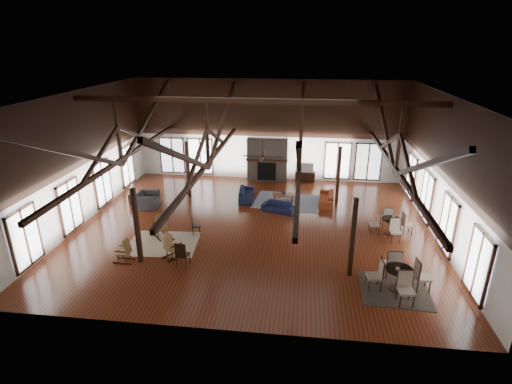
# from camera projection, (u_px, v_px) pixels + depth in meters

# --- Properties ---
(floor) EXTENTS (16.00, 16.00, 0.00)m
(floor) POSITION_uv_depth(u_px,v_px,m) (253.00, 227.00, 18.41)
(floor) COLOR #592C12
(floor) RESTS_ON ground
(ceiling) EXTENTS (16.00, 14.00, 0.02)m
(ceiling) POSITION_uv_depth(u_px,v_px,m) (253.00, 95.00, 16.25)
(ceiling) COLOR black
(ceiling) RESTS_ON wall_back
(wall_back) EXTENTS (16.00, 0.02, 6.00)m
(wall_back) POSITION_uv_depth(u_px,v_px,m) (268.00, 131.00, 23.82)
(wall_back) COLOR silver
(wall_back) RESTS_ON floor
(wall_front) EXTENTS (16.00, 0.02, 6.00)m
(wall_front) POSITION_uv_depth(u_px,v_px,m) (221.00, 241.00, 10.85)
(wall_front) COLOR silver
(wall_front) RESTS_ON floor
(wall_left) EXTENTS (0.02, 14.00, 6.00)m
(wall_left) POSITION_uv_depth(u_px,v_px,m) (80.00, 159.00, 18.22)
(wall_left) COLOR silver
(wall_left) RESTS_ON floor
(wall_right) EXTENTS (0.02, 14.00, 6.00)m
(wall_right) POSITION_uv_depth(u_px,v_px,m) (446.00, 172.00, 16.44)
(wall_right) COLOR silver
(wall_right) RESTS_ON floor
(roof_truss) EXTENTS (15.60, 14.07, 3.14)m
(roof_truss) POSITION_uv_depth(u_px,v_px,m) (253.00, 142.00, 16.96)
(roof_truss) COLOR black
(roof_truss) RESTS_ON wall_back
(post_grid) EXTENTS (8.16, 7.16, 3.05)m
(post_grid) POSITION_uv_depth(u_px,v_px,m) (253.00, 197.00, 17.86)
(post_grid) COLOR black
(post_grid) RESTS_ON floor
(fireplace) EXTENTS (2.50, 0.69, 2.60)m
(fireplace) POSITION_uv_depth(u_px,v_px,m) (267.00, 160.00, 24.13)
(fireplace) COLOR #76685A
(fireplace) RESTS_ON floor
(ceiling_fan) EXTENTS (1.60, 1.60, 0.75)m
(ceiling_fan) POSITION_uv_depth(u_px,v_px,m) (262.00, 156.00, 16.09)
(ceiling_fan) COLOR black
(ceiling_fan) RESTS_ON roof_truss
(sofa_navy_front) EXTENTS (1.78, 1.14, 0.48)m
(sofa_navy_front) POSITION_uv_depth(u_px,v_px,m) (278.00, 207.00, 20.03)
(sofa_navy_front) COLOR #141938
(sofa_navy_front) RESTS_ON floor
(sofa_navy_left) EXTENTS (1.99, 0.92, 0.56)m
(sofa_navy_left) POSITION_uv_depth(u_px,v_px,m) (246.00, 194.00, 21.61)
(sofa_navy_left) COLOR #131A35
(sofa_navy_left) RESTS_ON floor
(sofa_orange) EXTENTS (1.96, 0.89, 0.56)m
(sofa_orange) POSITION_uv_depth(u_px,v_px,m) (326.00, 198.00, 21.10)
(sofa_orange) COLOR #963C1D
(sofa_orange) RESTS_ON floor
(coffee_table) EXTENTS (1.21, 0.76, 0.43)m
(coffee_table) POSITION_uv_depth(u_px,v_px,m) (283.00, 195.00, 21.13)
(coffee_table) COLOR brown
(coffee_table) RESTS_ON floor
(vase) EXTENTS (0.21, 0.21, 0.18)m
(vase) POSITION_uv_depth(u_px,v_px,m) (284.00, 193.00, 21.12)
(vase) COLOR #B2B2B2
(vase) RESTS_ON coffee_table
(armchair) EXTENTS (1.26, 1.12, 0.77)m
(armchair) POSITION_uv_depth(u_px,v_px,m) (147.00, 200.00, 20.52)
(armchair) COLOR #2A2A2C
(armchair) RESTS_ON floor
(side_table_lamp) EXTENTS (0.46, 0.46, 1.18)m
(side_table_lamp) POSITION_uv_depth(u_px,v_px,m) (134.00, 196.00, 20.85)
(side_table_lamp) COLOR black
(side_table_lamp) RESTS_ON floor
(rocking_chair_a) EXTENTS (0.93, 0.96, 1.13)m
(rocking_chair_a) POSITION_uv_depth(u_px,v_px,m) (161.00, 227.00, 17.28)
(rocking_chair_a) COLOR olive
(rocking_chair_a) RESTS_ON floor
(rocking_chair_b) EXTENTS (0.89, 0.96, 1.11)m
(rocking_chair_b) POSITION_uv_depth(u_px,v_px,m) (171.00, 246.00, 15.69)
(rocking_chair_b) COLOR olive
(rocking_chair_b) RESTS_ON floor
(rocking_chair_c) EXTENTS (0.79, 0.46, 0.99)m
(rocking_chair_c) POSITION_uv_depth(u_px,v_px,m) (125.00, 251.00, 15.43)
(rocking_chair_c) COLOR olive
(rocking_chair_c) RESTS_ON floor
(side_chair_a) EXTENTS (0.50, 0.50, 0.91)m
(side_chair_a) POSITION_uv_depth(u_px,v_px,m) (194.00, 223.00, 17.59)
(side_chair_a) COLOR black
(side_chair_a) RESTS_ON floor
(side_chair_b) EXTENTS (0.49, 0.49, 1.04)m
(side_chair_b) POSITION_uv_depth(u_px,v_px,m) (182.00, 253.00, 15.01)
(side_chair_b) COLOR black
(side_chair_b) RESTS_ON floor
(cafe_table_near) EXTENTS (2.20, 2.20, 1.14)m
(cafe_table_near) POSITION_uv_depth(u_px,v_px,m) (399.00, 275.00, 13.66)
(cafe_table_near) COLOR black
(cafe_table_near) RESTS_ON floor
(cafe_table_far) EXTENTS (1.92, 1.92, 0.99)m
(cafe_table_far) POSITION_uv_depth(u_px,v_px,m) (391.00, 223.00, 17.67)
(cafe_table_far) COLOR black
(cafe_table_far) RESTS_ON floor
(cup_near) EXTENTS (0.15, 0.15, 0.11)m
(cup_near) POSITION_uv_depth(u_px,v_px,m) (398.00, 269.00, 13.48)
(cup_near) COLOR #B2B2B2
(cup_near) RESTS_ON cafe_table_near
(cup_far) EXTENTS (0.16, 0.16, 0.10)m
(cup_far) POSITION_uv_depth(u_px,v_px,m) (393.00, 217.00, 17.64)
(cup_far) COLOR #B2B2B2
(cup_far) RESTS_ON cafe_table_far
(tv_console) EXTENTS (1.17, 0.44, 0.59)m
(tv_console) POSITION_uv_depth(u_px,v_px,m) (305.00, 176.00, 24.30)
(tv_console) COLOR black
(tv_console) RESTS_ON floor
(television) EXTENTS (1.04, 0.20, 0.60)m
(television) POSITION_uv_depth(u_px,v_px,m) (305.00, 167.00, 24.09)
(television) COLOR #B2B2B2
(television) RESTS_ON tv_console
(rug_tan) EXTENTS (3.04, 2.47, 0.01)m
(rug_tan) POSITION_uv_depth(u_px,v_px,m) (163.00, 243.00, 16.95)
(rug_tan) COLOR tan
(rug_tan) RESTS_ON floor
(rug_navy) EXTENTS (3.63, 2.88, 0.01)m
(rug_navy) POSITION_uv_depth(u_px,v_px,m) (287.00, 201.00, 21.34)
(rug_navy) COLOR #1B244C
(rug_navy) RESTS_ON floor
(rug_dark) EXTENTS (2.43, 2.24, 0.01)m
(rug_dark) POSITION_uv_depth(u_px,v_px,m) (395.00, 290.00, 13.82)
(rug_dark) COLOR black
(rug_dark) RESTS_ON floor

